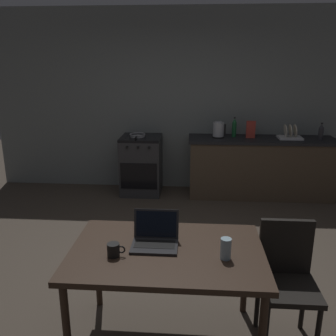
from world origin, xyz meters
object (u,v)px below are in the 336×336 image
(dining_table, at_px, (167,259))
(dish_rack, at_px, (290,135))
(stove_oven, at_px, (141,165))
(bottle_b, at_px, (234,128))
(coffee_mug, at_px, (114,250))
(cereal_box, at_px, (251,129))
(laptop, at_px, (155,239))
(drinking_glass, at_px, (226,249))
(chair, at_px, (287,275))
(electric_kettle, at_px, (218,130))
(bottle, at_px, (321,132))
(frying_pan, at_px, (137,135))

(dining_table, relative_size, dish_rack, 3.89)
(stove_oven, distance_m, bottle_b, 1.52)
(coffee_mug, xyz_separation_m, cereal_box, (1.34, 3.27, 0.22))
(coffee_mug, height_order, dish_rack, dish_rack)
(dining_table, distance_m, laptop, 0.16)
(drinking_glass, distance_m, bottle_b, 3.33)
(chair, xyz_separation_m, coffee_mug, (-1.19, -0.22, 0.27))
(stove_oven, bearing_deg, drinking_glass, -72.42)
(cereal_box, bearing_deg, laptop, -109.37)
(dining_table, xyz_separation_m, laptop, (-0.09, 0.06, 0.12))
(stove_oven, distance_m, electric_kettle, 1.29)
(laptop, bearing_deg, drinking_glass, -8.66)
(stove_oven, height_order, cereal_box, cereal_box)
(bottle, bearing_deg, electric_kettle, 178.04)
(stove_oven, distance_m, dining_table, 3.21)
(laptop, bearing_deg, stove_oven, 109.01)
(chair, height_order, dish_rack, dish_rack)
(coffee_mug, bearing_deg, frying_pan, 95.98)
(bottle, xyz_separation_m, dish_rack, (-0.42, 0.05, -0.07))
(drinking_glass, bearing_deg, dining_table, 167.33)
(chair, xyz_separation_m, bottle, (1.14, 2.98, 0.48))
(bottle, bearing_deg, dish_rack, 173.22)
(chair, distance_m, drinking_glass, 0.58)
(chair, xyz_separation_m, cereal_box, (0.15, 3.05, 0.49))
(coffee_mug, relative_size, dish_rack, 0.36)
(stove_oven, relative_size, bottle_b, 3.01)
(frying_pan, xyz_separation_m, cereal_box, (1.68, 0.05, 0.10))
(chair, relative_size, coffee_mug, 7.41)
(stove_oven, distance_m, cereal_box, 1.73)
(bottle, height_order, drinking_glass, bottle)
(dining_table, bearing_deg, bottle_b, 76.61)
(dining_table, xyz_separation_m, coffee_mug, (-0.34, -0.11, 0.11))
(bottle_b, bearing_deg, electric_kettle, -161.42)
(bottle, bearing_deg, bottle_b, 173.94)
(dish_rack, bearing_deg, stove_oven, -179.94)
(bottle_b, bearing_deg, stove_oven, -176.62)
(stove_oven, height_order, frying_pan, frying_pan)
(electric_kettle, distance_m, frying_pan, 1.21)
(bottle, height_order, cereal_box, cereal_box)
(laptop, xyz_separation_m, bottle_b, (0.85, 3.15, 0.24))
(dish_rack, bearing_deg, chair, -103.37)
(frying_pan, distance_m, coffee_mug, 3.24)
(electric_kettle, xyz_separation_m, frying_pan, (-1.21, -0.03, -0.09))
(coffee_mug, xyz_separation_m, drinking_glass, (0.73, 0.02, 0.03))
(chair, relative_size, frying_pan, 2.19)
(stove_oven, bearing_deg, cereal_box, 0.79)
(dish_rack, bearing_deg, coffee_mug, -120.51)
(bottle, xyz_separation_m, cereal_box, (-0.99, 0.07, 0.01))
(bottle, bearing_deg, drinking_glass, -116.76)
(dining_table, bearing_deg, drinking_glass, -12.67)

